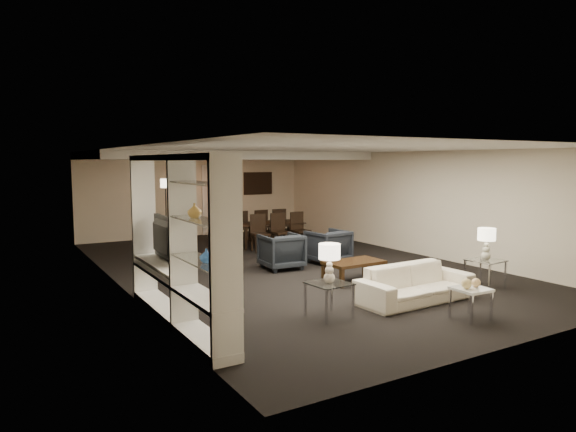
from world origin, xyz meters
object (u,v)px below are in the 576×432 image
(chair_nl, at_px, (260,233))
(armchair_right, at_px, (328,246))
(pendant_light, at_px, (232,174))
(television, at_px, (159,239))
(coffee_table, at_px, (354,271))
(floor_lamp, at_px, (166,212))
(side_table_left, at_px, (329,300))
(chair_fr, at_px, (277,225))
(sofa, at_px, (415,284))
(chair_nr, at_px, (301,230))
(marble_table, at_px, (470,304))
(dining_table, at_px, (269,234))
(armchair_left, at_px, (281,251))
(chair_nm, at_px, (281,232))
(side_table_right, at_px, (485,274))
(vase_blue, at_px, (206,256))
(table_lamp_right, at_px, (486,244))
(floor_speaker, at_px, (149,264))
(vase_amber, at_px, (195,211))
(chair_fl, at_px, (238,227))
(chair_fm, at_px, (258,226))
(table_lamp_left, at_px, (329,263))

(chair_nl, bearing_deg, armchair_right, -65.90)
(pendant_light, relative_size, television, 0.45)
(coffee_table, height_order, floor_lamp, floor_lamp)
(pendant_light, relative_size, side_table_left, 0.94)
(chair_fr, distance_m, floor_lamp, 3.08)
(sofa, distance_m, chair_nr, 5.50)
(marble_table, bearing_deg, sofa, 90.00)
(dining_table, distance_m, floor_lamp, 2.85)
(coffee_table, distance_m, chair_nl, 3.78)
(side_table_left, bearing_deg, armchair_left, 71.57)
(coffee_table, distance_m, television, 3.76)
(dining_table, bearing_deg, chair_nm, -85.04)
(side_table_right, xyz_separation_m, chair_nr, (-0.51, 5.37, 0.21))
(side_table_left, height_order, floor_lamp, floor_lamp)
(armchair_left, xyz_separation_m, side_table_right, (2.30, -3.30, -0.12))
(side_table_right, relative_size, television, 0.47)
(side_table_left, bearing_deg, coffee_table, 43.26)
(marble_table, distance_m, chair_nr, 6.58)
(pendant_light, height_order, sofa, pendant_light)
(armchair_right, xyz_separation_m, vase_blue, (-4.29, -3.58, 0.77))
(chair_nm, bearing_deg, table_lamp_right, -76.96)
(floor_speaker, bearing_deg, marble_table, -30.32)
(armchair_right, height_order, chair_fr, chair_fr)
(marble_table, distance_m, chair_nm, 6.50)
(coffee_table, bearing_deg, side_table_right, -43.26)
(vase_amber, distance_m, floor_lamp, 7.81)
(dining_table, relative_size, chair_fl, 1.92)
(television, bearing_deg, floor_speaker, -5.06)
(coffee_table, xyz_separation_m, chair_nr, (1.19, 3.77, 0.27))
(sofa, height_order, chair_fm, chair_fm)
(armchair_left, bearing_deg, pendant_light, -94.95)
(pendant_light, relative_size, vase_blue, 3.09)
(dining_table, height_order, chair_nl, chair_nl)
(marble_table, bearing_deg, armchair_right, 82.23)
(marble_table, distance_m, chair_fm, 7.80)
(coffee_table, distance_m, table_lamp_right, 2.41)
(vase_amber, bearing_deg, sofa, -1.28)
(armchair_left, distance_m, chair_fl, 3.42)
(armchair_left, bearing_deg, floor_speaker, 16.42)
(floor_speaker, xyz_separation_m, dining_table, (4.16, 3.41, -0.22))
(table_lamp_right, distance_m, vase_blue, 5.41)
(side_table_left, distance_m, vase_amber, 2.43)
(floor_lamp, bearing_deg, chair_fl, -28.69)
(table_lamp_left, relative_size, chair_nr, 0.61)
(pendant_light, height_order, floor_lamp, pendant_light)
(armchair_right, bearing_deg, dining_table, -95.35)
(table_lamp_left, xyz_separation_m, chair_nr, (2.89, 5.37, -0.33))
(sofa, xyz_separation_m, chair_nl, (-0.01, 5.37, 0.17))
(chair_nr, relative_size, chair_fl, 1.00)
(pendant_light, distance_m, sofa, 7.09)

